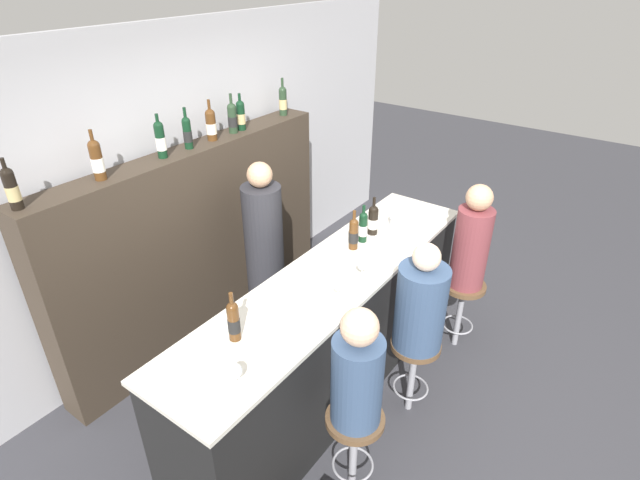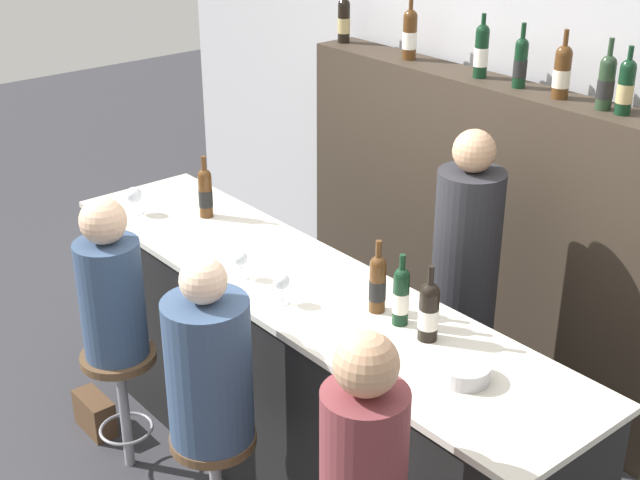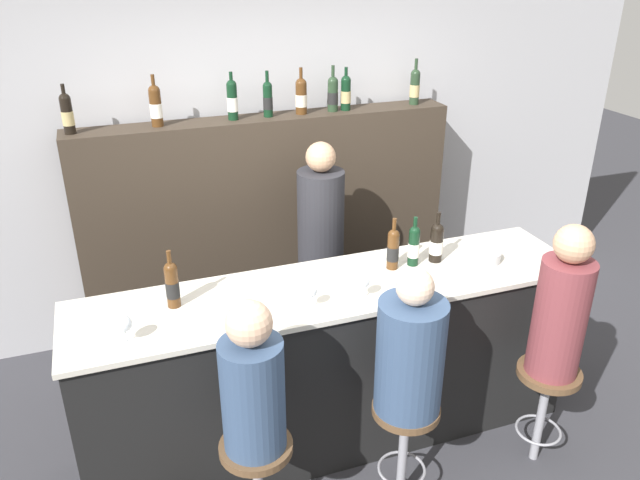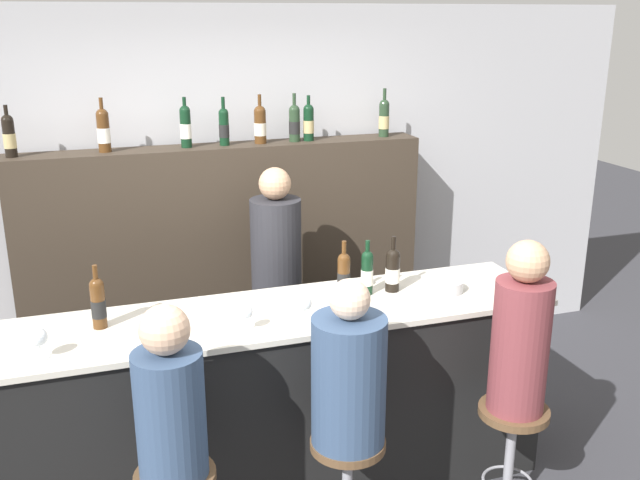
{
  "view_description": "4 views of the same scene",
  "coord_description": "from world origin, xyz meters",
  "views": [
    {
      "loc": [
        -2.39,
        -1.3,
        2.99
      ],
      "look_at": [
        -0.03,
        0.4,
        1.33
      ],
      "focal_mm": 28.0,
      "sensor_mm": 36.0,
      "label": 1
    },
    {
      "loc": [
        2.69,
        -1.83,
        2.87
      ],
      "look_at": [
        0.13,
        0.31,
        1.31
      ],
      "focal_mm": 50.0,
      "sensor_mm": 36.0,
      "label": 2
    },
    {
      "loc": [
        -1.1,
        -2.52,
        2.77
      ],
      "look_at": [
        -0.05,
        0.41,
        1.31
      ],
      "focal_mm": 35.0,
      "sensor_mm": 36.0,
      "label": 3
    },
    {
      "loc": [
        -0.86,
        -2.97,
        2.52
      ],
      "look_at": [
        0.21,
        0.25,
        1.45
      ],
      "focal_mm": 40.0,
      "sensor_mm": 36.0,
      "label": 4
    }
  ],
  "objects": [
    {
      "name": "wine_bottle_backbar_2",
      "position": [
        -0.23,
        1.68,
        1.84
      ],
      "size": [
        0.07,
        0.07,
        0.32
      ],
      "color": "black",
      "rests_on": "back_bar_cabinet"
    },
    {
      "name": "bar_stool_right",
      "position": [
        1.06,
        -0.29,
        0.5
      ],
      "size": [
        0.35,
        0.35,
        0.64
      ],
      "color": "gray",
      "rests_on": "ground_plane"
    },
    {
      "name": "wine_bottle_backbar_5",
      "position": [
        0.5,
        1.68,
        1.83
      ],
      "size": [
        0.08,
        0.08,
        0.33
      ],
      "color": "#233823",
      "rests_on": "back_bar_cabinet"
    },
    {
      "name": "wine_glass_2",
      "position": [
        0.1,
        0.13,
        1.16
      ],
      "size": [
        0.07,
        0.07,
        0.14
      ],
      "color": "silver",
      "rests_on": "bar_counter"
    },
    {
      "name": "wine_bottle_backbar_3",
      "position": [
        0.02,
        1.68,
        1.83
      ],
      "size": [
        0.07,
        0.07,
        0.32
      ],
      "color": "black",
      "rests_on": "back_bar_cabinet"
    },
    {
      "name": "wall_back",
      "position": [
        0.0,
        1.9,
        1.3
      ],
      "size": [
        6.4,
        0.05,
        2.6
      ],
      "color": "#B2B2B7",
      "rests_on": "ground_plane"
    },
    {
      "name": "bar_stool_middle",
      "position": [
        0.17,
        -0.29,
        0.5
      ],
      "size": [
        0.35,
        0.35,
        0.64
      ],
      "color": "gray",
      "rests_on": "ground_plane"
    },
    {
      "name": "guest_seated_right",
      "position": [
        1.06,
        -0.29,
        1.04
      ],
      "size": [
        0.28,
        0.28,
        0.88
      ],
      "color": "brown",
      "rests_on": "bar_stool_right"
    },
    {
      "name": "wine_bottle_counter_3",
      "position": [
        0.68,
        0.39,
        1.19
      ],
      "size": [
        0.08,
        0.08,
        0.31
      ],
      "color": "black",
      "rests_on": "bar_counter"
    },
    {
      "name": "metal_bowl",
      "position": [
        0.96,
        0.29,
        1.1
      ],
      "size": [
        0.19,
        0.19,
        0.06
      ],
      "color": "#B7B7BC",
      "rests_on": "bar_counter"
    },
    {
      "name": "wine_glass_0",
      "position": [
        -1.13,
        0.13,
        1.16
      ],
      "size": [
        0.08,
        0.08,
        0.14
      ],
      "color": "silver",
      "rests_on": "bar_counter"
    },
    {
      "name": "guest_seated_middle",
      "position": [
        0.17,
        -0.29,
        0.98
      ],
      "size": [
        0.34,
        0.34,
        0.79
      ],
      "color": "#334766",
      "rests_on": "bar_stool_middle"
    },
    {
      "name": "wine_bottle_backbar_1",
      "position": [
        -0.74,
        1.68,
        1.84
      ],
      "size": [
        0.08,
        0.08,
        0.34
      ],
      "color": "#4C2D14",
      "rests_on": "back_bar_cabinet"
    },
    {
      "name": "bartender",
      "position": [
        0.22,
        1.14,
        0.76
      ],
      "size": [
        0.32,
        0.32,
        1.64
      ],
      "color": "#28282D",
      "rests_on": "ground_plane"
    },
    {
      "name": "back_bar_cabinet",
      "position": [
        0.0,
        1.68,
        0.85
      ],
      "size": [
        2.74,
        0.28,
        1.7
      ],
      "color": "#382D23",
      "rests_on": "ground_plane"
    },
    {
      "name": "wine_bottle_counter_0",
      "position": [
        -0.87,
        0.39,
        1.2
      ],
      "size": [
        0.07,
        0.07,
        0.32
      ],
      "color": "#4C2D14",
      "rests_on": "bar_counter"
    },
    {
      "name": "bar_counter",
      "position": [
        0.0,
        0.31,
        0.53
      ],
      "size": [
        2.93,
        0.66,
        1.07
      ],
      "color": "black",
      "rests_on": "ground_plane"
    },
    {
      "name": "guest_seated_left",
      "position": [
        -0.63,
        -0.29,
        0.99
      ],
      "size": [
        0.3,
        0.3,
        0.78
      ],
      "color": "#334766",
      "rests_on": "bar_stool_left"
    },
    {
      "name": "wine_bottle_backbar_4",
      "position": [
        0.26,
        1.68,
        1.83
      ],
      "size": [
        0.08,
        0.08,
        0.32
      ],
      "color": "#4C2D14",
      "rests_on": "back_bar_cabinet"
    },
    {
      "name": "wine_bottle_backbar_0",
      "position": [
        -1.29,
        1.68,
        1.83
      ],
      "size": [
        0.07,
        0.07,
        0.31
      ],
      "color": "black",
      "rests_on": "back_bar_cabinet"
    },
    {
      "name": "bar_stool_left",
      "position": [
        -0.63,
        -0.29,
        0.5
      ],
      "size": [
        0.35,
        0.35,
        0.64
      ],
      "color": "gray",
      "rests_on": "ground_plane"
    },
    {
      "name": "ground_plane",
      "position": [
        0.0,
        0.0,
        0.0
      ],
      "size": [
        16.0,
        16.0,
        0.0
      ],
      "primitive_type": "plane",
      "color": "#333338"
    },
    {
      "name": "wine_glass_1",
      "position": [
        -0.2,
        0.13,
        1.15
      ],
      "size": [
        0.07,
        0.07,
        0.13
      ],
      "color": "silver",
      "rests_on": "bar_counter"
    },
    {
      "name": "wine_bottle_backbar_6",
      "position": [
        0.6,
        1.68,
        1.83
      ],
      "size": [
        0.07,
        0.07,
        0.31
      ],
      "color": "black",
      "rests_on": "back_bar_cabinet"
    },
    {
      "name": "wine_bottle_backbar_7",
      "position": [
        1.16,
        1.68,
        1.83
      ],
      "size": [
        0.07,
        0.07,
        0.34
      ],
      "color": "#233823",
      "rests_on": "back_bar_cabinet"
    },
    {
      "name": "wine_bottle_counter_2",
      "position": [
        0.53,
        0.39,
        1.19
      ],
      "size": [
        0.07,
        0.07,
        0.31
      ],
      "color": "black",
      "rests_on": "bar_counter"
    },
    {
      "name": "wine_bottle_counter_1",
      "position": [
        0.39,
        0.39,
        1.19
      ],
      "size": [
        0.07,
        0.07,
        0.32
      ],
      "color": "#4C2D14",
      "rests_on": "bar_counter"
    }
  ]
}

